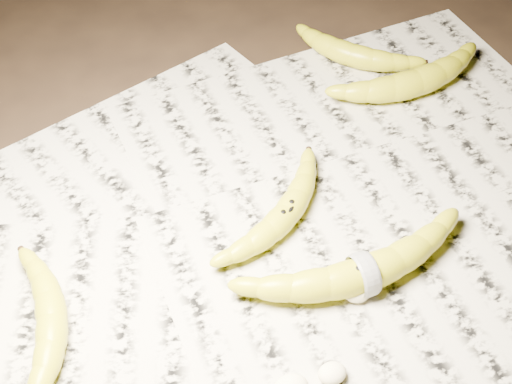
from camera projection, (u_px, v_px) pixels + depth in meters
name	position (u px, v px, depth m)	size (l,w,h in m)	color
ground	(293.00, 243.00, 0.80)	(3.00, 3.00, 0.00)	black
newspaper_patch	(271.00, 245.00, 0.79)	(0.90, 0.70, 0.01)	#BAB49F
banana_left_b	(51.00, 320.00, 0.71)	(0.16, 0.05, 0.03)	gold
banana_center	(285.00, 212.00, 0.80)	(0.17, 0.05, 0.03)	gold
banana_taped	(363.00, 272.00, 0.74)	(0.24, 0.06, 0.04)	gold
banana_upper_a	(416.00, 80.00, 0.95)	(0.20, 0.06, 0.04)	gold
banana_upper_b	(352.00, 53.00, 0.99)	(0.16, 0.05, 0.03)	gold
measuring_tape	(363.00, 272.00, 0.74)	(0.05, 0.05, 0.00)	white
flesh_chunk_b	(332.00, 371.00, 0.68)	(0.03, 0.02, 0.02)	#FDF6C4
flesh_chunk_c	(358.00, 290.00, 0.74)	(0.03, 0.02, 0.02)	#FDF6C4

